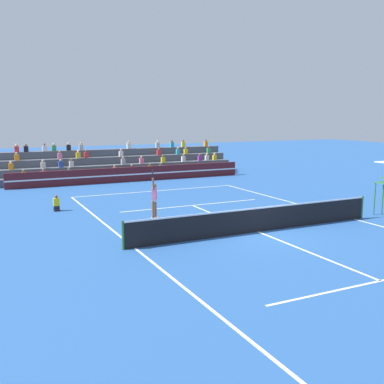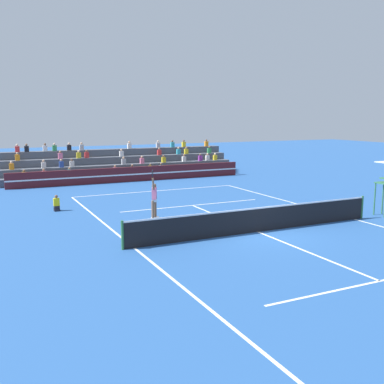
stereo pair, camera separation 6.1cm
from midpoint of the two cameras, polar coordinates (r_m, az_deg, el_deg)
The scene contains 8 objects.
ground_plane at distance 19.35m, azimuth 8.32°, elevation -5.03°, with size 120.00×120.00×0.00m, color #285699.
court_lines at distance 19.35m, azimuth 8.32°, elevation -5.02°, with size 11.10×23.90×0.01m.
tennis_net at distance 19.22m, azimuth 8.36°, elevation -3.46°, with size 12.00×0.10×1.10m.
sponsor_banner_wall at distance 34.24m, azimuth -7.66°, elevation 2.25°, with size 18.00×0.26×1.10m.
bleacher_stand at distance 37.21m, azimuth -9.21°, elevation 3.24°, with size 18.96×3.80×2.83m.
ball_kid_courtside at distance 24.32m, azimuth -16.90°, elevation -1.56°, with size 0.30×0.36×0.84m.
tennis_player at distance 21.45m, azimuth -4.90°, elevation -0.83°, with size 0.60×0.91×2.48m.
tennis_ball at distance 21.23m, azimuth -2.49°, elevation -3.54°, with size 0.07×0.07×0.07m, color #C6DB33.
Camera 1 is at (-10.63, -15.44, 4.83)m, focal length 42.00 mm.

